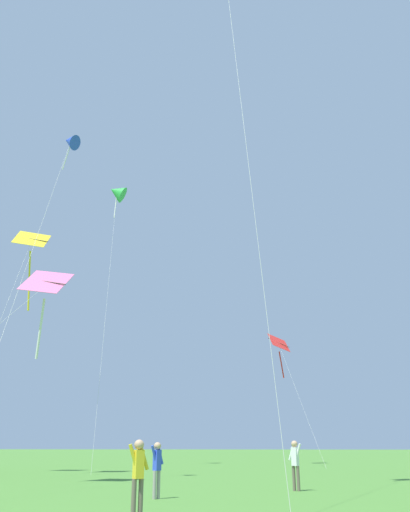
{
  "coord_description": "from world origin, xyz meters",
  "views": [
    {
      "loc": [
        -1.98,
        -5.85,
        1.52
      ],
      "look_at": [
        -5.58,
        27.39,
        13.24
      ],
      "focal_mm": 37.89,
      "sensor_mm": 36.0,
      "label": 1
    }
  ],
  "objects_px": {
    "kite_blue_delta": "(70,142)",
    "person_foreground_watcher": "(157,464)",
    "person_near_tree": "(295,460)",
    "kite_pink_low": "(43,298)",
    "kite_yellow_diamond": "(30,257)",
    "person_in_red_shirt": "(138,470)",
    "kite_red_high": "(280,350)",
    "kite_green_small": "(117,192)"
  },
  "relations": [
    {
      "from": "kite_blue_delta",
      "to": "kite_red_high",
      "type": "height_order",
      "value": "kite_blue_delta"
    },
    {
      "from": "person_near_tree",
      "to": "kite_green_small",
      "type": "bearing_deg",
      "value": 122.26
    },
    {
      "from": "kite_green_small",
      "to": "person_foreground_watcher",
      "type": "height_order",
      "value": "kite_green_small"
    },
    {
      "from": "kite_blue_delta",
      "to": "person_near_tree",
      "type": "distance_m",
      "value": 19.12
    },
    {
      "from": "kite_pink_low",
      "to": "kite_yellow_diamond",
      "type": "distance_m",
      "value": 8.45
    },
    {
      "from": "kite_yellow_diamond",
      "to": "person_foreground_watcher",
      "type": "xyz_separation_m",
      "value": [
        10.21,
        -11.55,
        -11.05
      ]
    },
    {
      "from": "kite_yellow_diamond",
      "to": "person_near_tree",
      "type": "relative_size",
      "value": 8.34
    },
    {
      "from": "kite_green_small",
      "to": "person_in_red_shirt",
      "type": "relative_size",
      "value": 14.29
    },
    {
      "from": "kite_yellow_diamond",
      "to": "person_near_tree",
      "type": "distance_m",
      "value": 19.96
    },
    {
      "from": "kite_blue_delta",
      "to": "kite_pink_low",
      "type": "bearing_deg",
      "value": -93.24
    },
    {
      "from": "kite_red_high",
      "to": "person_in_red_shirt",
      "type": "relative_size",
      "value": 6.69
    },
    {
      "from": "person_foreground_watcher",
      "to": "kite_green_small",
      "type": "bearing_deg",
      "value": 110.16
    },
    {
      "from": "kite_yellow_diamond",
      "to": "person_in_red_shirt",
      "type": "relative_size",
      "value": 8.5
    },
    {
      "from": "kite_green_small",
      "to": "person_near_tree",
      "type": "distance_m",
      "value": 32.86
    },
    {
      "from": "person_in_red_shirt",
      "to": "kite_yellow_diamond",
      "type": "bearing_deg",
      "value": 123.57
    },
    {
      "from": "kite_yellow_diamond",
      "to": "kite_red_high",
      "type": "distance_m",
      "value": 24.55
    },
    {
      "from": "kite_pink_low",
      "to": "person_foreground_watcher",
      "type": "distance_m",
      "value": 10.75
    },
    {
      "from": "kite_blue_delta",
      "to": "person_near_tree",
      "type": "relative_size",
      "value": 10.26
    },
    {
      "from": "kite_red_high",
      "to": "person_foreground_watcher",
      "type": "relative_size",
      "value": 6.84
    },
    {
      "from": "kite_red_high",
      "to": "person_near_tree",
      "type": "xyz_separation_m",
      "value": [
        -0.47,
        -27.42,
        -8.4
      ]
    },
    {
      "from": "person_near_tree",
      "to": "person_in_red_shirt",
      "type": "relative_size",
      "value": 1.02
    },
    {
      "from": "kite_green_small",
      "to": "person_near_tree",
      "type": "xyz_separation_m",
      "value": [
        13.29,
        -21.06,
        -21.44
      ]
    },
    {
      "from": "kite_blue_delta",
      "to": "person_foreground_watcher",
      "type": "distance_m",
      "value": 18.06
    },
    {
      "from": "kite_green_small",
      "to": "person_foreground_watcher",
      "type": "relative_size",
      "value": 14.62
    },
    {
      "from": "kite_yellow_diamond",
      "to": "person_near_tree",
      "type": "bearing_deg",
      "value": -29.31
    },
    {
      "from": "kite_yellow_diamond",
      "to": "kite_red_high",
      "type": "relative_size",
      "value": 1.27
    },
    {
      "from": "kite_blue_delta",
      "to": "person_foreground_watcher",
      "type": "bearing_deg",
      "value": -45.84
    },
    {
      "from": "person_foreground_watcher",
      "to": "person_near_tree",
      "type": "xyz_separation_m",
      "value": [
        4.31,
        3.4,
        0.04
      ]
    },
    {
      "from": "kite_pink_low",
      "to": "kite_green_small",
      "type": "relative_size",
      "value": 0.49
    },
    {
      "from": "kite_pink_low",
      "to": "kite_yellow_diamond",
      "type": "bearing_deg",
      "value": 121.03
    },
    {
      "from": "kite_green_small",
      "to": "kite_red_high",
      "type": "relative_size",
      "value": 2.14
    },
    {
      "from": "kite_pink_low",
      "to": "kite_blue_delta",
      "type": "distance_m",
      "value": 8.88
    },
    {
      "from": "kite_green_small",
      "to": "kite_red_high",
      "type": "height_order",
      "value": "kite_green_small"
    },
    {
      "from": "kite_blue_delta",
      "to": "person_foreground_watcher",
      "type": "xyz_separation_m",
      "value": [
        6.38,
        -6.56,
        -15.57
      ]
    },
    {
      "from": "kite_pink_low",
      "to": "person_near_tree",
      "type": "distance_m",
      "value": 12.84
    },
    {
      "from": "person_near_tree",
      "to": "kite_pink_low",
      "type": "bearing_deg",
      "value": 169.97
    },
    {
      "from": "person_near_tree",
      "to": "person_in_red_shirt",
      "type": "height_order",
      "value": "person_near_tree"
    },
    {
      "from": "person_near_tree",
      "to": "kite_blue_delta",
      "type": "bearing_deg",
      "value": 163.49
    },
    {
      "from": "person_near_tree",
      "to": "kite_red_high",
      "type": "bearing_deg",
      "value": 89.01
    },
    {
      "from": "kite_pink_low",
      "to": "kite_red_high",
      "type": "xyz_separation_m",
      "value": [
        11.23,
        25.52,
        1.66
      ]
    },
    {
      "from": "kite_pink_low",
      "to": "kite_red_high",
      "type": "height_order",
      "value": "kite_red_high"
    },
    {
      "from": "kite_pink_low",
      "to": "person_near_tree",
      "type": "bearing_deg",
      "value": -10.03
    }
  ]
}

